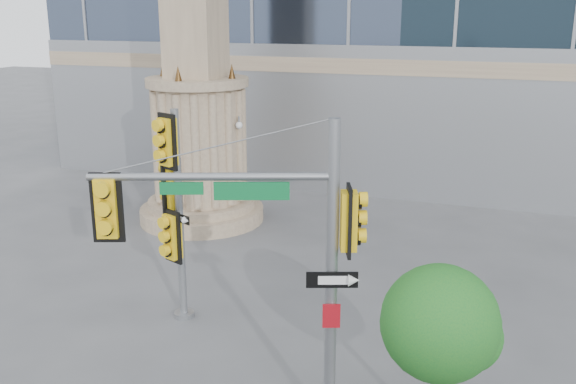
% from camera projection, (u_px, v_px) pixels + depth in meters
% --- Properties ---
extents(ground, '(120.00, 120.00, 0.00)m').
position_uv_depth(ground, '(268.00, 381.00, 13.08)').
color(ground, '#545456').
rests_on(ground, ground).
extents(monument, '(4.40, 4.40, 16.60)m').
position_uv_depth(monument, '(197.00, 65.00, 21.65)').
color(monument, gray).
rests_on(monument, ground).
extents(main_signal_pole, '(4.21, 1.83, 5.66)m').
position_uv_depth(main_signal_pole, '(271.00, 247.00, 10.63)').
color(main_signal_pole, slate).
rests_on(main_signal_pole, ground).
extents(secondary_signal_pole, '(0.88, 0.85, 5.15)m').
position_uv_depth(secondary_signal_pole, '(173.00, 200.00, 14.97)').
color(secondary_signal_pole, slate).
rests_on(secondary_signal_pole, ground).
extents(street_tree, '(2.07, 2.02, 3.22)m').
position_uv_depth(street_tree, '(442.00, 328.00, 10.84)').
color(street_tree, gray).
rests_on(street_tree, ground).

